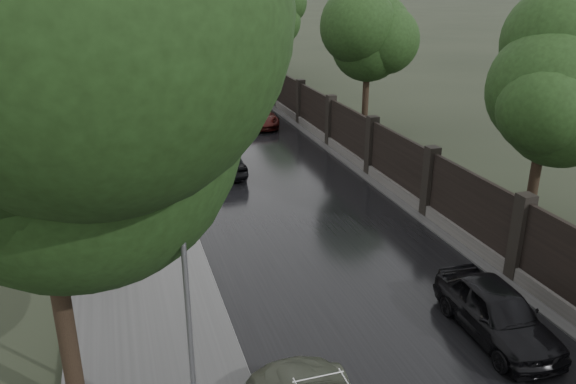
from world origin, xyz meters
The scene contains 14 objects.
road centered at (0.00, 190.00, 0.01)m, with size 8.00×420.00×0.02m, color black.
sidewalk_left centered at (-6.00, 190.00, 0.08)m, with size 4.00×420.00×0.16m, color #2D2D2D.
verge_right centered at (5.50, 190.00, 0.04)m, with size 3.00×420.00×0.08m, color #2D2D2D.
fence_right centered at (4.60, 32.01, 1.01)m, with size 0.45×75.72×2.70m.
tree_left_near centered at (-7.60, 3.00, 6.42)m, with size 5.44×5.44×9.16m.
tree_left_far centered at (-8.00, 30.00, 5.24)m, with size 4.25×4.25×7.39m.
tree_right_a centered at (7.50, 8.00, 4.95)m, with size 4.08×4.08×7.01m.
tree_right_b centered at (7.50, 22.00, 4.95)m, with size 4.08×4.08×7.01m.
tree_right_c centered at (7.50, 40.00, 4.95)m, with size 4.08×4.08×7.01m.
lamp_post centered at (-5.40, 1.50, 2.67)m, with size 0.25×0.12×5.11m.
traffic_light centered at (-4.30, 24.99, 2.40)m, with size 0.16×0.32×4.00m.
hatchback_left centered at (-1.80, 17.14, 0.67)m, with size 1.58×3.92×1.34m, color black.
car_right_near centered at (2.25, 2.77, 0.68)m, with size 1.60×3.98×1.36m, color black.
car_right_far centered at (1.96, 25.28, 0.62)m, with size 2.05×4.45×1.24m, color black.
Camera 1 is at (-6.25, -7.03, 8.41)m, focal length 35.00 mm.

